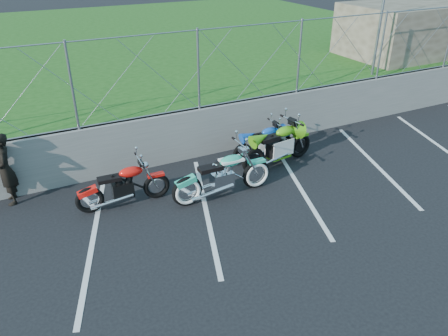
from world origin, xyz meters
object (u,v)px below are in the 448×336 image
sportbike_blue (264,143)px  cruiser_turquoise (224,177)px  naked_orange (125,187)px  person_standing (5,169)px  sportbike_green (279,147)px

sportbike_blue → cruiser_turquoise: bearing=-145.7°
naked_orange → person_standing: person_standing is taller
person_standing → cruiser_turquoise: bearing=65.3°
sportbike_green → sportbike_blue: 0.53m
naked_orange → person_standing: (-2.20, 1.24, 0.37)m
cruiser_turquoise → sportbike_blue: 2.22m
naked_orange → sportbike_blue: (3.89, 0.64, -0.03)m
cruiser_turquoise → sportbike_blue: bearing=35.1°
cruiser_turquoise → sportbike_blue: cruiser_turquoise is taller
cruiser_turquoise → person_standing: bearing=156.6°
cruiser_turquoise → sportbike_green: cruiser_turquoise is taller
naked_orange → sportbike_blue: naked_orange is taller
sportbike_blue → sportbike_green: bearing=-77.9°
cruiser_turquoise → naked_orange: size_ratio=1.18×
person_standing → sportbike_green: bearing=78.8°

